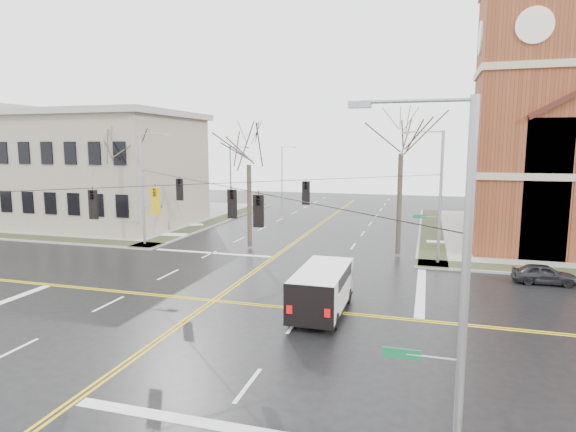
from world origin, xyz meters
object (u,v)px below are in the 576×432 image
(cargo_van, at_px, (323,286))
(tree_ne, at_px, (401,147))
(streetlight_north_b, at_px, (283,170))
(parked_car_a, at_px, (544,274))
(signal_pole_ne, at_px, (438,193))
(tree_nw_near, at_px, (249,159))
(signal_pole_se, at_px, (456,289))
(streetlight_north_a, at_px, (232,179))
(signal_pole_nw, at_px, (144,186))
(tree_nw_far, at_px, (123,154))

(cargo_van, distance_m, tree_ne, 15.35)
(streetlight_north_b, bearing_deg, parked_car_a, -54.64)
(signal_pole_ne, height_order, parked_car_a, signal_pole_ne)
(signal_pole_ne, distance_m, tree_ne, 4.52)
(cargo_van, xyz_separation_m, tree_nw_near, (-8.75, 12.98, 5.78))
(signal_pole_ne, distance_m, signal_pole_se, 23.00)
(cargo_van, bearing_deg, tree_ne, 78.00)
(streetlight_north_a, xyz_separation_m, parked_car_a, (28.11, -19.62, -3.87))
(cargo_van, distance_m, tree_nw_near, 16.69)
(signal_pole_se, xyz_separation_m, tree_ne, (-2.63, 24.98, 3.10))
(signal_pole_ne, distance_m, streetlight_north_b, 42.61)
(tree_nw_near, bearing_deg, tree_ne, 2.57)
(streetlight_north_b, bearing_deg, tree_nw_near, -77.45)
(parked_car_a, bearing_deg, signal_pole_ne, 62.40)
(streetlight_north_a, bearing_deg, signal_pole_ne, -36.90)
(streetlight_north_a, relative_size, cargo_van, 1.38)
(signal_pole_ne, height_order, streetlight_north_b, signal_pole_ne)
(signal_pole_nw, relative_size, tree_nw_far, 0.88)
(signal_pole_ne, distance_m, parked_car_a, 8.15)
(signal_pole_ne, xyz_separation_m, streetlight_north_a, (-21.97, 16.50, -0.48))
(signal_pole_nw, xyz_separation_m, tree_nw_near, (8.47, 1.46, 2.13))
(signal_pole_se, distance_m, tree_nw_far, 35.97)
(signal_pole_nw, height_order, tree_ne, tree_ne)
(streetlight_north_a, distance_m, streetlight_north_b, 20.00)
(tree_ne, bearing_deg, streetlight_north_a, 143.11)
(signal_pole_nw, xyz_separation_m, parked_car_a, (28.78, -3.12, -4.35))
(signal_pole_se, bearing_deg, tree_ne, 96.01)
(signal_pole_se, distance_m, parked_car_a, 21.26)
(streetlight_north_a, bearing_deg, streetlight_north_b, 90.00)
(streetlight_north_b, xyz_separation_m, parked_car_a, (28.11, -39.62, -3.87))
(signal_pole_nw, bearing_deg, cargo_van, -33.79)
(parked_car_a, bearing_deg, streetlight_north_b, 34.66)
(streetlight_north_b, height_order, parked_car_a, streetlight_north_b)
(signal_pole_ne, bearing_deg, tree_nw_far, 175.76)
(signal_pole_nw, relative_size, signal_pole_se, 1.00)
(streetlight_north_b, distance_m, tree_nw_far, 34.92)
(streetlight_north_b, distance_m, tree_ne, 39.73)
(streetlight_north_b, height_order, tree_nw_far, tree_nw_far)
(streetlight_north_b, bearing_deg, streetlight_north_a, -90.00)
(signal_pole_se, relative_size, tree_nw_near, 0.92)
(signal_pole_ne, xyz_separation_m, tree_nw_far, (-25.83, 1.92, 2.45))
(signal_pole_nw, distance_m, tree_nw_far, 4.45)
(signal_pole_nw, bearing_deg, tree_nw_near, 9.80)
(signal_pole_se, relative_size, streetlight_north_a, 1.12)
(signal_pole_se, xyz_separation_m, parked_car_a, (6.14, 19.88, -4.35))
(tree_nw_far, height_order, tree_ne, tree_ne)
(signal_pole_nw, distance_m, tree_nw_near, 8.86)
(streetlight_north_a, height_order, streetlight_north_b, same)
(tree_nw_far, distance_m, tree_ne, 23.21)
(cargo_van, relative_size, tree_ne, 0.52)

